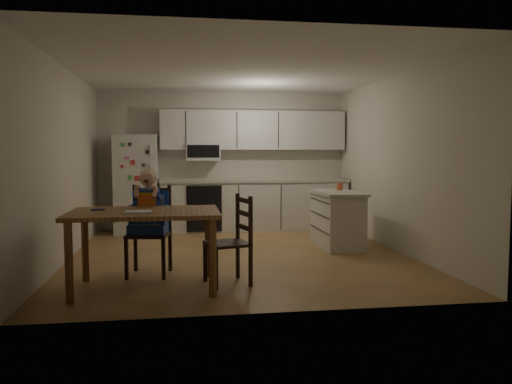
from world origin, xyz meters
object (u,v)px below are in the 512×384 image
at_px(chair_booster, 149,211).
at_px(chair_side, 236,234).
at_px(kitchen_island, 337,219).
at_px(dining_table, 145,221).
at_px(red_cup, 340,187).
at_px(refrigerator, 136,184).

xyz_separation_m(chair_booster, chair_side, (0.93, -0.55, -0.19)).
height_order(kitchen_island, dining_table, kitchen_island).
xyz_separation_m(red_cup, chair_booster, (-2.77, -1.57, -0.15)).
distance_m(refrigerator, chair_side, 3.86).
bearing_deg(chair_booster, refrigerator, 106.52).
xyz_separation_m(red_cup, chair_side, (-1.84, -2.12, -0.34)).
distance_m(red_cup, chair_side, 2.83).
relative_size(refrigerator, chair_side, 1.79).
bearing_deg(refrigerator, kitchen_island, -30.19).
xyz_separation_m(refrigerator, chair_side, (1.34, -3.61, -0.31)).
height_order(kitchen_island, red_cup, red_cup).
distance_m(red_cup, dining_table, 3.55).
relative_size(refrigerator, dining_table, 1.13).
distance_m(kitchen_island, chair_side, 2.51).
relative_size(kitchen_island, red_cup, 10.39).
height_order(chair_booster, chair_side, chair_booster).
height_order(red_cup, chair_booster, chair_booster).
bearing_deg(chair_booster, red_cup, 38.51).
height_order(refrigerator, chair_booster, refrigerator).
height_order(dining_table, chair_booster, chair_booster).
height_order(kitchen_island, chair_booster, chair_booster).
height_order(refrigerator, dining_table, refrigerator).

